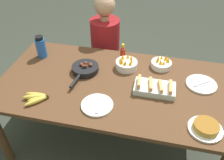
% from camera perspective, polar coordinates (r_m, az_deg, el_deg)
% --- Properties ---
extents(ground_plane, '(14.00, 14.00, 0.00)m').
position_cam_1_polar(ground_plane, '(2.43, 0.00, -13.80)').
color(ground_plane, '#383D33').
extents(dining_table, '(1.84, 0.96, 0.72)m').
position_cam_1_polar(dining_table, '(1.96, 0.00, -2.52)').
color(dining_table, brown).
rests_on(dining_table, ground_plane).
extents(banana_bunch, '(0.20, 0.16, 0.04)m').
position_cam_1_polar(banana_bunch, '(1.83, -17.66, -4.06)').
color(banana_bunch, gold).
rests_on(banana_bunch, dining_table).
extents(melon_tray, '(0.31, 0.17, 0.09)m').
position_cam_1_polar(melon_tray, '(1.84, 10.19, -1.88)').
color(melon_tray, silver).
rests_on(melon_tray, dining_table).
extents(skillet, '(0.23, 0.39, 0.08)m').
position_cam_1_polar(skillet, '(2.02, -6.51, 2.71)').
color(skillet, black).
rests_on(skillet, dining_table).
extents(frittata_plate_center, '(0.22, 0.22, 0.05)m').
position_cam_1_polar(frittata_plate_center, '(1.66, 21.61, -10.58)').
color(frittata_plate_center, white).
rests_on(frittata_plate_center, dining_table).
extents(empty_plate_near_front, '(0.24, 0.24, 0.02)m').
position_cam_1_polar(empty_plate_near_front, '(2.01, 20.67, -0.95)').
color(empty_plate_near_front, white).
rests_on(empty_plate_near_front, dining_table).
extents(empty_plate_far_left, '(0.23, 0.23, 0.02)m').
position_cam_1_polar(empty_plate_far_left, '(1.71, -3.60, -6.05)').
color(empty_plate_far_left, white).
rests_on(empty_plate_far_left, dining_table).
extents(fruit_bowl_mango, '(0.19, 0.19, 0.12)m').
position_cam_1_polar(fruit_bowl_mango, '(2.04, 3.48, 3.86)').
color(fruit_bowl_mango, white).
rests_on(fruit_bowl_mango, dining_table).
extents(fruit_bowl_citrus, '(0.18, 0.18, 0.10)m').
position_cam_1_polar(fruit_bowl_citrus, '(2.10, 11.83, 3.90)').
color(fruit_bowl_citrus, white).
rests_on(fruit_bowl_citrus, dining_table).
extents(water_bottle, '(0.09, 0.09, 0.21)m').
position_cam_1_polar(water_bottle, '(2.26, -16.72, 7.60)').
color(water_bottle, blue).
rests_on(water_bottle, dining_table).
extents(hot_sauce_bottle, '(0.05, 0.05, 0.14)m').
position_cam_1_polar(hot_sauce_bottle, '(2.17, 2.62, 6.81)').
color(hot_sauce_bottle, '#B72814').
rests_on(hot_sauce_bottle, dining_table).
extents(person_figure, '(0.33, 0.33, 1.17)m').
position_cam_1_polar(person_figure, '(2.63, -1.57, 5.82)').
color(person_figure, black).
rests_on(person_figure, ground_plane).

